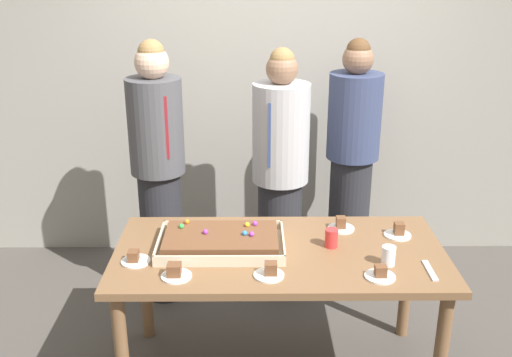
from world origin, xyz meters
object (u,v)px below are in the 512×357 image
object	(u,v)px
plated_slice_near_left	(135,259)
person_green_shirt_behind	(280,174)
plated_slice_center_back	(175,273)
person_striped_tie_right	(352,160)
party_table	(279,266)
person_serving_front	(158,171)
sheet_cake	(221,241)
cake_server_utensil	(430,270)
plated_slice_center_front	(270,272)
drink_cup_nearest	(388,256)
plated_slice_far_left	(398,232)
plated_slice_near_right	(380,274)
plated_slice_far_right	(341,226)
drink_cup_middle	(331,238)

from	to	relation	value
plated_slice_near_left	person_green_shirt_behind	size ratio (longest dim) A/B	0.09
plated_slice_center_back	person_striped_tie_right	distance (m)	1.77
party_table	person_serving_front	distance (m)	1.15
sheet_cake	cake_server_utensil	distance (m)	1.08
plated_slice_center_front	drink_cup_nearest	size ratio (longest dim) A/B	1.50
sheet_cake	person_striped_tie_right	distance (m)	1.40
party_table	plated_slice_center_back	world-z (taller)	plated_slice_center_back
cake_server_utensil	plated_slice_far_left	bearing A→B (deg)	99.63
party_table	person_serving_front	xyz separation A→B (m)	(-0.76, 0.84, 0.24)
plated_slice_near_left	plated_slice_far_left	world-z (taller)	plated_slice_far_left
sheet_cake	plated_slice_center_front	size ratio (longest dim) A/B	4.46
sheet_cake	plated_slice_center_back	world-z (taller)	sheet_cake
person_green_shirt_behind	person_striped_tie_right	xyz separation A→B (m)	(0.51, 0.24, 0.02)
cake_server_utensil	person_striped_tie_right	distance (m)	1.37
person_striped_tie_right	plated_slice_near_right	bearing A→B (deg)	35.01
plated_slice_far_left	drink_cup_nearest	world-z (taller)	drink_cup_nearest
party_table	drink_cup_nearest	distance (m)	0.58
plated_slice_far_right	drink_cup_middle	bearing A→B (deg)	-111.16
plated_slice_near_left	person_serving_front	distance (m)	0.97
plated_slice_center_back	person_striped_tie_right	bearing A→B (deg)	52.52
plated_slice_near_right	drink_cup_middle	bearing A→B (deg)	120.96
person_green_shirt_behind	plated_slice_far_right	bearing A→B (deg)	49.06
person_serving_front	cake_server_utensil	bearing A→B (deg)	25.51
party_table	person_green_shirt_behind	distance (m)	0.91
party_table	person_green_shirt_behind	size ratio (longest dim) A/B	1.03
party_table	plated_slice_near_left	bearing A→B (deg)	-170.47
plated_slice_near_left	drink_cup_middle	size ratio (longest dim) A/B	1.50
plated_slice_near_right	sheet_cake	bearing A→B (deg)	157.95
drink_cup_middle	plated_slice_far_right	bearing A→B (deg)	68.84
sheet_cake	plated_slice_far_right	xyz separation A→B (m)	(0.67, 0.22, -0.02)
drink_cup_middle	cake_server_utensil	distance (m)	0.53
party_table	plated_slice_near_right	xyz separation A→B (m)	(0.47, -0.29, 0.11)
plated_slice_far_left	cake_server_utensil	size ratio (longest dim) A/B	0.75
plated_slice_near_right	person_serving_front	world-z (taller)	person_serving_front
plated_slice_near_right	person_green_shirt_behind	xyz separation A→B (m)	(-0.43, 1.17, 0.09)
plated_slice_near_left	person_serving_front	xyz separation A→B (m)	(-0.01, 0.96, 0.13)
plated_slice_near_left	plated_slice_center_back	distance (m)	0.27
party_table	sheet_cake	world-z (taller)	sheet_cake
plated_slice_near_right	person_green_shirt_behind	world-z (taller)	person_green_shirt_behind
plated_slice_far_left	cake_server_utensil	world-z (taller)	plated_slice_far_left
person_serving_front	party_table	bearing A→B (deg)	13.13
sheet_cake	drink_cup_nearest	world-z (taller)	sheet_cake
plated_slice_near_left	plated_slice_center_front	distance (m)	0.70
plated_slice_far_left	plated_slice_far_right	world-z (taller)	plated_slice_far_left
cake_server_utensil	person_serving_front	world-z (taller)	person_serving_front
party_table	plated_slice_near_left	distance (m)	0.76
plated_slice_near_right	drink_cup_nearest	world-z (taller)	drink_cup_nearest
party_table	plated_slice_far_right	xyz separation A→B (m)	(0.36, 0.26, 0.12)
plated_slice_near_right	drink_cup_nearest	size ratio (longest dim) A/B	1.50
plated_slice_near_left	plated_slice_far_right	xyz separation A→B (m)	(1.10, 0.38, 0.00)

